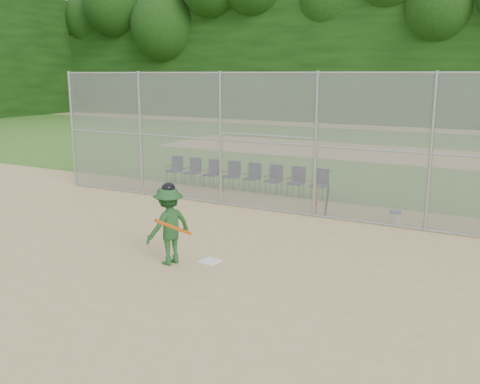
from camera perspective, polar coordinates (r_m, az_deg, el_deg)
The scene contains 17 objects.
ground at distance 11.30m, azimuth -6.06°, elevation -7.90°, with size 100.00×100.00×0.00m, color tan.
grass_strip at distance 27.67m, azimuth 15.38°, elevation 3.95°, with size 100.00×100.00×0.00m, color #37681F.
dirt_patch_far at distance 27.67m, azimuth 15.38°, elevation 3.95°, with size 24.00×24.00×0.00m, color tan.
backstop_fence at distance 15.10m, azimuth 4.51°, elevation 5.42°, with size 16.09×0.09×4.00m.
treeline at distance 29.38m, azimuth 16.94°, elevation 15.09°, with size 81.00×60.00×11.00m.
home_plate at distance 11.53m, azimuth -3.19°, elevation -7.37°, with size 0.39×0.39×0.02m, color white.
batter_at_plate at distance 11.26m, azimuth -7.61°, elevation -3.47°, with size 1.08×1.36×1.75m.
water_cooler at distance 14.69m, azimuth 16.20°, elevation -2.71°, with size 0.30×0.30×0.38m.
spare_bats at distance 15.39m, azimuth 8.73°, elevation -0.81°, with size 0.36×0.30×0.84m.
chair_0 at distance 19.69m, azimuth -7.05°, elevation 2.36°, with size 0.54×0.52×0.96m, color #12103D, non-canonical shape.
chair_1 at distance 19.25m, azimuth -5.10°, elevation 2.17°, with size 0.54×0.52×0.96m, color #12103D, non-canonical shape.
chair_2 at distance 18.83m, azimuth -3.06°, elevation 1.97°, with size 0.54×0.52×0.96m, color #12103D, non-canonical shape.
chair_3 at distance 18.43m, azimuth -0.94°, elevation 1.75°, with size 0.54×0.52×0.96m, color #12103D, non-canonical shape.
chair_4 at distance 18.07m, azimuth 1.28°, elevation 1.53°, with size 0.54×0.52×0.96m, color #12103D, non-canonical shape.
chair_5 at distance 17.72m, azimuth 3.58°, elevation 1.29°, with size 0.54×0.52×0.96m, color #12103D, non-canonical shape.
chair_6 at distance 17.41m, azimuth 5.97°, elevation 1.04°, with size 0.54×0.52×0.96m, color #12103D, non-canonical shape.
chair_7 at distance 17.14m, azimuth 8.45°, elevation 0.79°, with size 0.54×0.52×0.96m, color #12103D, non-canonical shape.
Camera 1 is at (6.01, -8.72, 3.94)m, focal length 40.00 mm.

